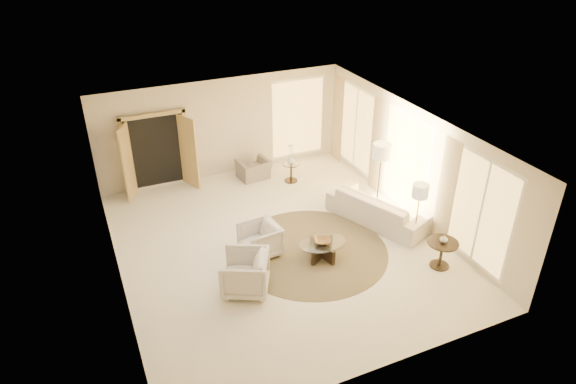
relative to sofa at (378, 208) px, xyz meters
name	(u,v)px	position (x,y,z in m)	size (l,w,h in m)	color
room	(279,192)	(-2.63, 0.03, 1.03)	(7.04, 8.04, 2.83)	white
windows_right	(408,164)	(0.82, 0.13, 0.98)	(0.10, 6.40, 2.40)	#FFCA66
window_back_corner	(298,118)	(-0.33, 3.98, 0.98)	(1.70, 0.10, 2.40)	#FFCA66
curtains_right	(385,152)	(0.77, 1.03, 0.93)	(0.06, 5.20, 2.60)	tan
french_doors	(157,153)	(-4.53, 3.85, 0.69)	(1.95, 0.66, 2.16)	tan
area_rug	(311,251)	(-2.06, -0.47, -0.37)	(3.46, 3.46, 0.01)	#3C311E
sofa	(378,208)	(0.00, 0.00, 0.00)	(2.55, 1.00, 0.75)	beige
armchair_left	(260,238)	(-3.14, -0.10, 0.03)	(0.79, 0.74, 0.81)	beige
armchair_right	(245,271)	(-3.87, -1.13, 0.09)	(0.90, 0.84, 0.92)	beige
accent_chair	(254,166)	(-1.98, 3.38, 0.00)	(0.86, 0.56, 0.75)	gray
coffee_table	(322,248)	(-1.94, -0.78, -0.13)	(1.40, 1.40, 0.39)	black
end_table	(442,250)	(0.23, -2.10, 0.05)	(0.66, 0.66, 0.62)	black
side_table	(291,170)	(-1.09, 2.79, -0.04)	(0.48, 0.48, 0.56)	#2D231B
floor_lamp_near	(381,154)	(0.27, 0.48, 1.19)	(0.44, 0.44, 1.83)	#2D231B
floor_lamp_far	(420,194)	(0.27, -1.11, 0.91)	(0.37, 0.37, 1.51)	#2D231B
bowl	(323,241)	(-1.94, -0.78, 0.07)	(0.36, 0.36, 0.09)	brown
end_vase	(444,239)	(0.23, -2.10, 0.33)	(0.17, 0.17, 0.18)	silver
side_vase	(291,160)	(-1.09, 2.79, 0.29)	(0.22, 0.22, 0.23)	silver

